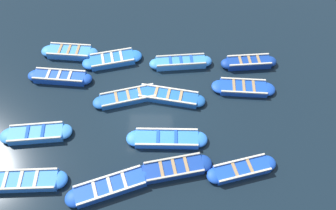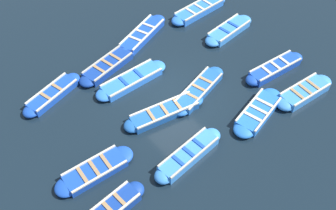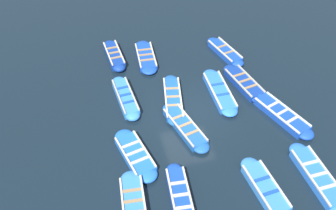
{
  "view_description": "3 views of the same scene",
  "coord_description": "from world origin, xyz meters",
  "px_view_note": "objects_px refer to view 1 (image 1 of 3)",
  "views": [
    {
      "loc": [
        9.66,
        1.12,
        13.45
      ],
      "look_at": [
        0.22,
        1.0,
        0.48
      ],
      "focal_mm": 35.0,
      "sensor_mm": 36.0,
      "label": 1
    },
    {
      "loc": [
        -9.24,
        7.84,
        13.11
      ],
      "look_at": [
        -0.33,
        0.62,
        0.17
      ],
      "focal_mm": 42.0,
      "sensor_mm": 36.0,
      "label": 2
    },
    {
      "loc": [
        -4.41,
        -13.39,
        13.68
      ],
      "look_at": [
        -0.95,
        0.49,
        0.3
      ],
      "focal_mm": 42.0,
      "sensor_mm": 36.0,
      "label": 3
    }
  ],
  "objects_px": {
    "boat_inner_gap": "(174,169)",
    "boat_end_of_row": "(168,96)",
    "boat_outer_left": "(249,62)",
    "boat_broadside": "(243,88)",
    "boat_mid_row": "(60,77)",
    "boat_outer_right": "(36,134)",
    "boat_drifting": "(167,139)",
    "boat_tucked": "(112,60)",
    "boat_alongside": "(22,181)",
    "boat_near_quay": "(70,52)",
    "boat_stern_in": "(181,62)",
    "boat_centre": "(110,187)",
    "boat_bow_out": "(242,169)",
    "boat_far_corner": "(128,97)"
  },
  "relations": [
    {
      "from": "boat_outer_left",
      "to": "boat_stern_in",
      "type": "height_order",
      "value": "boat_outer_left"
    },
    {
      "from": "boat_drifting",
      "to": "boat_end_of_row",
      "type": "distance_m",
      "value": 2.51
    },
    {
      "from": "boat_alongside",
      "to": "boat_near_quay",
      "type": "xyz_separation_m",
      "value": [
        -7.75,
        0.58,
        0.01
      ]
    },
    {
      "from": "boat_outer_left",
      "to": "boat_broadside",
      "type": "xyz_separation_m",
      "value": [
        1.77,
        -0.51,
        -0.05
      ]
    },
    {
      "from": "boat_broadside",
      "to": "boat_far_corner",
      "type": "relative_size",
      "value": 0.9
    },
    {
      "from": "boat_outer_left",
      "to": "boat_end_of_row",
      "type": "distance_m",
      "value": 5.03
    },
    {
      "from": "boat_drifting",
      "to": "boat_outer_right",
      "type": "bearing_deg",
      "value": -91.82
    },
    {
      "from": "boat_drifting",
      "to": "boat_outer_right",
      "type": "distance_m",
      "value": 6.18
    },
    {
      "from": "boat_near_quay",
      "to": "boat_end_of_row",
      "type": "bearing_deg",
      "value": 61.44
    },
    {
      "from": "boat_centre",
      "to": "boat_near_quay",
      "type": "relative_size",
      "value": 1.17
    },
    {
      "from": "boat_inner_gap",
      "to": "boat_far_corner",
      "type": "xyz_separation_m",
      "value": [
        -3.96,
        -2.33,
        -0.02
      ]
    },
    {
      "from": "boat_centre",
      "to": "boat_mid_row",
      "type": "bearing_deg",
      "value": -150.77
    },
    {
      "from": "boat_broadside",
      "to": "boat_centre",
      "type": "xyz_separation_m",
      "value": [
        5.5,
        -6.33,
        0.03
      ]
    },
    {
      "from": "boat_outer_left",
      "to": "boat_broadside",
      "type": "bearing_deg",
      "value": -16.03
    },
    {
      "from": "boat_inner_gap",
      "to": "boat_stern_in",
      "type": "distance_m",
      "value": 6.38
    },
    {
      "from": "boat_outer_left",
      "to": "boat_tucked",
      "type": "height_order",
      "value": "boat_outer_left"
    },
    {
      "from": "boat_broadside",
      "to": "boat_far_corner",
      "type": "distance_m",
      "value": 6.0
    },
    {
      "from": "boat_stern_in",
      "to": "boat_bow_out",
      "type": "relative_size",
      "value": 1.07
    },
    {
      "from": "boat_tucked",
      "to": "boat_alongside",
      "type": "relative_size",
      "value": 0.88
    },
    {
      "from": "boat_end_of_row",
      "to": "boat_outer_right",
      "type": "distance_m",
      "value": 6.63
    },
    {
      "from": "boat_tucked",
      "to": "boat_near_quay",
      "type": "distance_m",
      "value": 2.54
    },
    {
      "from": "boat_inner_gap",
      "to": "boat_stern_in",
      "type": "height_order",
      "value": "boat_stern_in"
    },
    {
      "from": "boat_tucked",
      "to": "boat_mid_row",
      "type": "xyz_separation_m",
      "value": [
        1.36,
        -2.66,
        0.03
      ]
    },
    {
      "from": "boat_drifting",
      "to": "boat_end_of_row",
      "type": "xyz_separation_m",
      "value": [
        -2.51,
        0.04,
        0.0
      ]
    },
    {
      "from": "boat_outer_right",
      "to": "boat_near_quay",
      "type": "distance_m",
      "value": 5.42
    },
    {
      "from": "boat_end_of_row",
      "to": "boat_far_corner",
      "type": "relative_size",
      "value": 1.05
    },
    {
      "from": "boat_mid_row",
      "to": "boat_outer_right",
      "type": "xyz_separation_m",
      "value": [
        3.51,
        -0.4,
        -0.02
      ]
    },
    {
      "from": "boat_outer_left",
      "to": "boat_inner_gap",
      "type": "xyz_separation_m",
      "value": [
        6.4,
        -4.14,
        -0.03
      ]
    },
    {
      "from": "boat_inner_gap",
      "to": "boat_tucked",
      "type": "xyz_separation_m",
      "value": [
        -6.57,
        -3.45,
        -0.01
      ]
    },
    {
      "from": "boat_inner_gap",
      "to": "boat_drifting",
      "type": "xyz_separation_m",
      "value": [
        -1.51,
        -0.33,
        -0.01
      ]
    },
    {
      "from": "boat_inner_gap",
      "to": "boat_tucked",
      "type": "distance_m",
      "value": 7.42
    },
    {
      "from": "boat_outer_left",
      "to": "boat_drifting",
      "type": "distance_m",
      "value": 6.62
    },
    {
      "from": "boat_inner_gap",
      "to": "boat_end_of_row",
      "type": "xyz_separation_m",
      "value": [
        -4.02,
        -0.29,
        -0.01
      ]
    },
    {
      "from": "boat_centre",
      "to": "boat_stern_in",
      "type": "height_order",
      "value": "boat_stern_in"
    },
    {
      "from": "boat_centre",
      "to": "boat_alongside",
      "type": "height_order",
      "value": "boat_alongside"
    },
    {
      "from": "boat_drifting",
      "to": "boat_broadside",
      "type": "bearing_deg",
      "value": 128.33
    },
    {
      "from": "boat_alongside",
      "to": "boat_mid_row",
      "type": "relative_size",
      "value": 1.12
    },
    {
      "from": "boat_drifting",
      "to": "boat_tucked",
      "type": "distance_m",
      "value": 5.95
    },
    {
      "from": "boat_far_corner",
      "to": "boat_near_quay",
      "type": "relative_size",
      "value": 1.12
    },
    {
      "from": "boat_inner_gap",
      "to": "boat_broadside",
      "type": "height_order",
      "value": "boat_inner_gap"
    },
    {
      "from": "boat_drifting",
      "to": "boat_far_corner",
      "type": "relative_size",
      "value": 1.02
    },
    {
      "from": "boat_centre",
      "to": "boat_outer_right",
      "type": "distance_m",
      "value": 4.59
    },
    {
      "from": "boat_mid_row",
      "to": "boat_near_quay",
      "type": "xyz_separation_m",
      "value": [
        -1.88,
        0.17,
        0.0
      ]
    },
    {
      "from": "boat_outer_left",
      "to": "boat_centre",
      "type": "height_order",
      "value": "boat_outer_left"
    },
    {
      "from": "boat_broadside",
      "to": "boat_stern_in",
      "type": "bearing_deg",
      "value": -118.01
    },
    {
      "from": "boat_alongside",
      "to": "boat_outer_right",
      "type": "xyz_separation_m",
      "value": [
        -2.37,
        0.02,
        -0.01
      ]
    },
    {
      "from": "boat_inner_gap",
      "to": "boat_bow_out",
      "type": "distance_m",
      "value": 2.99
    },
    {
      "from": "boat_drifting",
      "to": "boat_outer_right",
      "type": "relative_size",
      "value": 1.11
    },
    {
      "from": "boat_drifting",
      "to": "boat_near_quay",
      "type": "distance_m",
      "value": 7.91
    },
    {
      "from": "boat_far_corner",
      "to": "boat_mid_row",
      "type": "bearing_deg",
      "value": -108.41
    }
  ]
}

